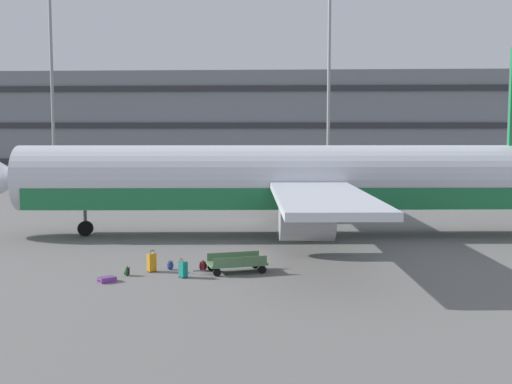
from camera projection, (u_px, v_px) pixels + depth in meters
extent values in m
plane|color=slate|center=(338.00, 231.00, 41.61)|extent=(600.00, 600.00, 0.00)
cube|color=slate|center=(314.00, 126.00, 89.43)|extent=(129.81, 17.10, 13.61)
cube|color=#2D2D33|center=(316.00, 162.00, 81.28)|extent=(128.51, 0.24, 0.70)
cube|color=#2D2D33|center=(316.00, 125.00, 80.84)|extent=(128.51, 0.24, 0.70)
cube|color=#2D2D33|center=(317.00, 88.00, 80.40)|extent=(128.51, 0.24, 0.70)
cylinder|color=silver|center=(289.00, 178.00, 39.72)|extent=(32.62, 6.25, 3.91)
cube|color=#1E723F|center=(289.00, 195.00, 39.83)|extent=(31.32, 6.08, 1.25)
cone|color=silver|center=(1.00, 178.00, 39.42)|extent=(3.39, 3.93, 3.72)
cube|color=silver|center=(322.00, 198.00, 31.05)|extent=(5.38, 13.90, 0.36)
cube|color=silver|center=(294.00, 173.00, 48.49)|extent=(5.38, 13.90, 0.36)
cylinder|color=#9E9EA3|center=(307.00, 220.00, 33.61)|extent=(2.95, 2.35, 2.15)
cylinder|color=#9E9EA3|center=(290.00, 195.00, 46.18)|extent=(2.95, 2.35, 2.15)
cylinder|color=black|center=(85.00, 228.00, 39.80)|extent=(0.92, 0.41, 0.90)
cylinder|color=slate|center=(85.00, 216.00, 39.73)|extent=(0.20, 0.20, 1.56)
cylinder|color=black|center=(313.00, 232.00, 38.39)|extent=(0.92, 0.41, 0.90)
cylinder|color=slate|center=(313.00, 219.00, 38.32)|extent=(0.20, 0.20, 1.56)
cylinder|color=black|center=(307.00, 224.00, 41.70)|extent=(0.92, 0.41, 0.90)
cylinder|color=slate|center=(307.00, 212.00, 41.62)|extent=(0.20, 0.20, 1.56)
cylinder|color=gray|center=(52.00, 70.00, 74.04)|extent=(0.36, 0.36, 25.89)
cylinder|color=gray|center=(329.00, 79.00, 72.45)|extent=(0.36, 0.36, 23.75)
cube|color=#72388C|center=(107.00, 279.00, 27.89)|extent=(0.83, 0.82, 0.22)
cube|color=black|center=(99.00, 281.00, 27.65)|extent=(0.18, 0.19, 0.02)
cube|color=orange|center=(152.00, 262.00, 29.83)|extent=(0.43, 0.46, 0.79)
cylinder|color=#333338|center=(151.00, 252.00, 29.66)|extent=(0.02, 0.02, 0.14)
cylinder|color=#333338|center=(154.00, 252.00, 29.82)|extent=(0.02, 0.02, 0.14)
cube|color=black|center=(152.00, 251.00, 29.74)|extent=(0.15, 0.19, 0.02)
cylinder|color=black|center=(148.00, 272.00, 29.82)|extent=(0.05, 0.05, 0.05)
cylinder|color=black|center=(153.00, 270.00, 30.06)|extent=(0.05, 0.05, 0.05)
cylinder|color=black|center=(150.00, 272.00, 29.70)|extent=(0.05, 0.05, 0.05)
cylinder|color=black|center=(156.00, 271.00, 29.93)|extent=(0.05, 0.05, 0.05)
cube|color=#147266|center=(183.00, 269.00, 28.68)|extent=(0.44, 0.44, 0.66)
cylinder|color=#333338|center=(180.00, 260.00, 28.67)|extent=(0.02, 0.02, 0.13)
cylinder|color=#333338|center=(183.00, 261.00, 28.52)|extent=(0.02, 0.02, 0.13)
cube|color=black|center=(181.00, 259.00, 28.59)|extent=(0.16, 0.16, 0.02)
cylinder|color=black|center=(183.00, 276.00, 28.89)|extent=(0.05, 0.05, 0.05)
cylinder|color=black|center=(187.00, 277.00, 28.67)|extent=(0.05, 0.05, 0.05)
cylinder|color=black|center=(179.00, 277.00, 28.76)|extent=(0.05, 0.05, 0.05)
cylinder|color=black|center=(183.00, 278.00, 28.54)|extent=(0.05, 0.05, 0.05)
ellipsoid|color=navy|center=(170.00, 265.00, 30.28)|extent=(0.33, 0.27, 0.41)
ellipsoid|color=navy|center=(170.00, 267.00, 30.18)|extent=(0.22, 0.13, 0.18)
torus|color=black|center=(170.00, 261.00, 30.29)|extent=(0.08, 0.02, 0.08)
cube|color=black|center=(172.00, 265.00, 30.39)|extent=(0.04, 0.03, 0.35)
cube|color=black|center=(169.00, 265.00, 30.38)|extent=(0.04, 0.03, 0.35)
ellipsoid|color=#264C26|center=(127.00, 271.00, 29.06)|extent=(0.21, 0.35, 0.40)
ellipsoid|color=#264C26|center=(125.00, 273.00, 29.07)|extent=(0.10, 0.25, 0.18)
torus|color=black|center=(128.00, 267.00, 29.04)|extent=(0.02, 0.08, 0.08)
cube|color=black|center=(128.00, 272.00, 28.97)|extent=(0.03, 0.04, 0.34)
cube|color=black|center=(129.00, 271.00, 29.16)|extent=(0.03, 0.04, 0.34)
ellipsoid|color=maroon|center=(203.00, 266.00, 30.04)|extent=(0.40, 0.26, 0.48)
ellipsoid|color=maroon|center=(203.00, 267.00, 30.15)|extent=(0.27, 0.13, 0.21)
torus|color=black|center=(203.00, 261.00, 29.98)|extent=(0.08, 0.02, 0.08)
cube|color=black|center=(201.00, 266.00, 29.93)|extent=(0.04, 0.03, 0.40)
cube|color=black|center=(205.00, 266.00, 29.93)|extent=(0.04, 0.03, 0.40)
cube|color=#4C724C|center=(237.00, 263.00, 29.74)|extent=(2.89, 2.10, 0.12)
cylinder|color=#4C4C51|center=(201.00, 271.00, 29.30)|extent=(0.68, 0.28, 0.05)
cube|color=#4C724C|center=(240.00, 261.00, 29.14)|extent=(2.34, 0.87, 0.40)
cube|color=#4C724C|center=(233.00, 256.00, 30.31)|extent=(2.34, 0.87, 0.40)
cylinder|color=black|center=(217.00, 272.00, 28.95)|extent=(0.37, 0.22, 0.36)
cylinder|color=black|center=(212.00, 267.00, 30.00)|extent=(0.37, 0.22, 0.36)
cylinder|color=black|center=(262.00, 269.00, 29.54)|extent=(0.37, 0.22, 0.36)
cylinder|color=black|center=(255.00, 265.00, 30.59)|extent=(0.37, 0.22, 0.36)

